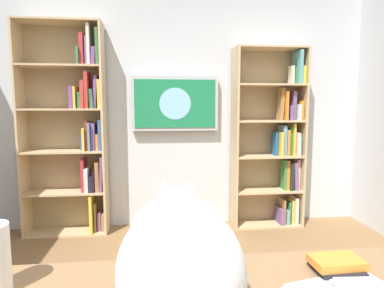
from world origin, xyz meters
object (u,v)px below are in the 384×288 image
at_px(cat, 180,257).
at_px(desk_book_stack, 337,265).
at_px(bookshelf_left, 276,142).
at_px(wall_mounted_tv, 175,104).
at_px(bookshelf_right, 74,129).

xyz_separation_m(cat, desk_book_stack, (-0.57, -0.20, -0.16)).
xyz_separation_m(bookshelf_left, wall_mounted_tv, (1.12, -0.09, 0.42)).
distance_m(bookshelf_right, wall_mounted_tv, 1.09).
height_order(bookshelf_left, bookshelf_right, bookshelf_right).
bearing_deg(desk_book_stack, wall_mounted_tv, -80.24).
bearing_deg(cat, wall_mounted_tv, -92.95).
relative_size(bookshelf_left, bookshelf_right, 0.90).
xyz_separation_m(bookshelf_right, wall_mounted_tv, (-1.05, -0.08, 0.26)).
xyz_separation_m(wall_mounted_tv, desk_book_stack, (-0.43, 2.51, -0.59)).
bearing_deg(bookshelf_left, desk_book_stack, 74.19).
relative_size(bookshelf_right, wall_mounted_tv, 2.32).
relative_size(bookshelf_left, cat, 3.35).
height_order(bookshelf_right, cat, bookshelf_right).
bearing_deg(bookshelf_right, cat, 109.13).
xyz_separation_m(bookshelf_left, desk_book_stack, (0.69, 2.43, -0.17)).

